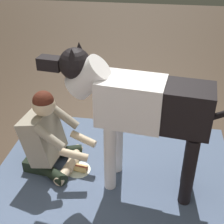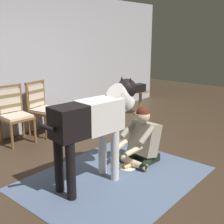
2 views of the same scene
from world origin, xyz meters
name	(u,v)px [view 1 (image 1 of 2)]	position (x,y,z in m)	size (l,w,h in m)	color
ground_plane	(97,157)	(0.00, 0.00, 0.00)	(15.02, 15.02, 0.00)	#3D2D20
area_rug	(114,170)	(-0.21, 0.17, 0.00)	(2.29, 1.77, 0.01)	slate
person_sitting_on_floor	(48,138)	(0.43, 0.20, 0.34)	(0.70, 0.57, 0.83)	black
large_dog	(138,106)	(-0.42, 0.30, 0.82)	(1.60, 0.44, 1.29)	silver
hot_dog_on_plate	(78,168)	(0.14, 0.23, 0.03)	(0.24, 0.24, 0.06)	white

